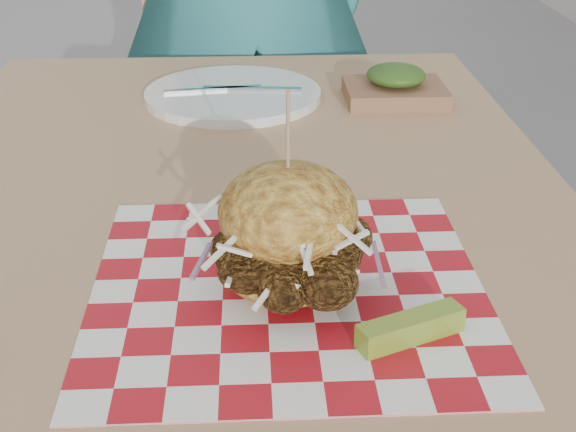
# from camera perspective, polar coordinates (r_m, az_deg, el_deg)

# --- Properties ---
(patio_table) EXTENTS (0.80, 1.20, 0.75)m
(patio_table) POSITION_cam_1_polar(r_m,az_deg,el_deg) (0.95, -4.01, -3.12)
(patio_table) COLOR tan
(patio_table) RESTS_ON ground
(patio_chair) EXTENTS (0.47, 0.48, 0.95)m
(patio_chair) POSITION_cam_1_polar(r_m,az_deg,el_deg) (1.84, -3.96, 7.98)
(patio_chair) COLOR tan
(patio_chair) RESTS_ON ground
(paper_liner) EXTENTS (0.36, 0.36, 0.00)m
(paper_liner) POSITION_cam_1_polar(r_m,az_deg,el_deg) (0.74, -0.00, -5.09)
(paper_liner) COLOR #B6121D
(paper_liner) RESTS_ON patio_table
(sandwich) EXTENTS (0.17, 0.17, 0.19)m
(sandwich) POSITION_cam_1_polar(r_m,az_deg,el_deg) (0.72, 0.00, -1.49)
(sandwich) COLOR gold
(sandwich) RESTS_ON paper_liner
(pickle_spear) EXTENTS (0.10, 0.06, 0.02)m
(pickle_spear) POSITION_cam_1_polar(r_m,az_deg,el_deg) (0.68, 8.71, -7.87)
(pickle_spear) COLOR #88A42F
(pickle_spear) RESTS_ON paper_liner
(place_setting) EXTENTS (0.27, 0.27, 0.02)m
(place_setting) POSITION_cam_1_polar(r_m,az_deg,el_deg) (1.24, -3.94, 8.62)
(place_setting) COLOR white
(place_setting) RESTS_ON patio_table
(kraft_tray) EXTENTS (0.15, 0.12, 0.06)m
(kraft_tray) POSITION_cam_1_polar(r_m,az_deg,el_deg) (1.24, 7.64, 9.14)
(kraft_tray) COLOR brown
(kraft_tray) RESTS_ON patio_table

